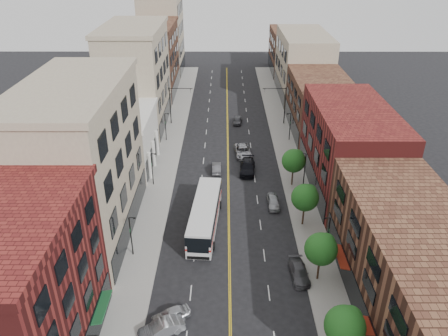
{
  "coord_description": "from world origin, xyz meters",
  "views": [
    {
      "loc": [
        -0.53,
        -31.52,
        32.07
      ],
      "look_at": [
        -0.63,
        19.94,
        5.0
      ],
      "focal_mm": 35.0,
      "sensor_mm": 36.0,
      "label": 1
    }
  ],
  "objects_px": {
    "city_bus": "(205,214)",
    "car_lane_c": "(238,120)",
    "car_angle_a": "(171,315)",
    "car_lane_a": "(247,167)",
    "car_lane_behind": "(217,168)",
    "car_angle_b": "(161,328)",
    "car_parked_far": "(273,202)",
    "car_lane_b": "(243,151)",
    "car_parked_mid": "(299,272)"
  },
  "relations": [
    {
      "from": "city_bus",
      "to": "car_lane_c",
      "type": "xyz_separation_m",
      "value": [
        4.94,
        34.74,
        -1.34
      ]
    },
    {
      "from": "city_bus",
      "to": "car_parked_far",
      "type": "height_order",
      "value": "city_bus"
    },
    {
      "from": "car_lane_a",
      "to": "car_angle_b",
      "type": "bearing_deg",
      "value": -102.04
    },
    {
      "from": "car_angle_a",
      "to": "car_lane_a",
      "type": "distance_m",
      "value": 31.01
    },
    {
      "from": "car_lane_b",
      "to": "car_angle_b",
      "type": "bearing_deg",
      "value": -108.57
    },
    {
      "from": "car_parked_mid",
      "to": "car_parked_far",
      "type": "xyz_separation_m",
      "value": [
        -1.37,
        14.01,
        0.04
      ]
    },
    {
      "from": "car_lane_a",
      "to": "car_lane_b",
      "type": "relative_size",
      "value": 1.01
    },
    {
      "from": "car_angle_a",
      "to": "car_angle_b",
      "type": "distance_m",
      "value": 1.8
    },
    {
      "from": "car_angle_a",
      "to": "car_lane_b",
      "type": "relative_size",
      "value": 0.67
    },
    {
      "from": "car_angle_a",
      "to": "car_lane_c",
      "type": "bearing_deg",
      "value": 145.38
    },
    {
      "from": "car_lane_behind",
      "to": "car_angle_a",
      "type": "bearing_deg",
      "value": 81.61
    },
    {
      "from": "car_angle_b",
      "to": "car_lane_b",
      "type": "bearing_deg",
      "value": 141.64
    },
    {
      "from": "car_parked_mid",
      "to": "car_lane_a",
      "type": "distance_m",
      "value": 24.25
    },
    {
      "from": "car_lane_b",
      "to": "car_parked_mid",
      "type": "bearing_deg",
      "value": -85.93
    },
    {
      "from": "car_angle_b",
      "to": "car_lane_c",
      "type": "height_order",
      "value": "car_angle_b"
    },
    {
      "from": "car_lane_b",
      "to": "car_lane_c",
      "type": "bearing_deg",
      "value": 86.9
    },
    {
      "from": "car_parked_far",
      "to": "car_lane_b",
      "type": "bearing_deg",
      "value": 101.9
    },
    {
      "from": "city_bus",
      "to": "car_lane_c",
      "type": "height_order",
      "value": "city_bus"
    },
    {
      "from": "city_bus",
      "to": "car_lane_a",
      "type": "xyz_separation_m",
      "value": [
        5.95,
        14.71,
        -1.17
      ]
    },
    {
      "from": "car_parked_far",
      "to": "car_lane_a",
      "type": "xyz_separation_m",
      "value": [
        -3.04,
        9.83,
        0.13
      ]
    },
    {
      "from": "car_angle_b",
      "to": "car_lane_c",
      "type": "xyz_separation_m",
      "value": [
        8.25,
        51.49,
        -0.05
      ]
    },
    {
      "from": "car_parked_far",
      "to": "car_lane_behind",
      "type": "relative_size",
      "value": 1.03
    },
    {
      "from": "city_bus",
      "to": "car_lane_b",
      "type": "xyz_separation_m",
      "value": [
        5.48,
        20.49,
        -1.22
      ]
    },
    {
      "from": "car_parked_far",
      "to": "car_lane_b",
      "type": "distance_m",
      "value": 16.01
    },
    {
      "from": "city_bus",
      "to": "car_lane_c",
      "type": "distance_m",
      "value": 35.12
    },
    {
      "from": "car_angle_b",
      "to": "car_lane_behind",
      "type": "bearing_deg",
      "value": 146.84
    },
    {
      "from": "car_angle_b",
      "to": "car_lane_behind",
      "type": "xyz_separation_m",
      "value": [
        4.48,
        31.51,
        -0.06
      ]
    },
    {
      "from": "city_bus",
      "to": "car_angle_a",
      "type": "height_order",
      "value": "city_bus"
    },
    {
      "from": "car_lane_c",
      "to": "car_angle_a",
      "type": "bearing_deg",
      "value": -90.76
    },
    {
      "from": "car_lane_behind",
      "to": "car_angle_b",
      "type": "bearing_deg",
      "value": 80.78
    },
    {
      "from": "city_bus",
      "to": "car_angle_a",
      "type": "bearing_deg",
      "value": -95.42
    },
    {
      "from": "city_bus",
      "to": "car_parked_mid",
      "type": "height_order",
      "value": "city_bus"
    },
    {
      "from": "car_angle_a",
      "to": "car_parked_far",
      "type": "bearing_deg",
      "value": 123.79
    },
    {
      "from": "city_bus",
      "to": "car_lane_behind",
      "type": "height_order",
      "value": "city_bus"
    },
    {
      "from": "car_parked_mid",
      "to": "car_lane_a",
      "type": "bearing_deg",
      "value": 97.12
    },
    {
      "from": "car_lane_a",
      "to": "city_bus",
      "type": "bearing_deg",
      "value": -107.66
    },
    {
      "from": "city_bus",
      "to": "car_angle_a",
      "type": "xyz_separation_m",
      "value": [
        -2.64,
        -15.08,
        -1.36
      ]
    },
    {
      "from": "car_angle_a",
      "to": "car_lane_b",
      "type": "distance_m",
      "value": 36.49
    },
    {
      "from": "car_lane_behind",
      "to": "car_lane_a",
      "type": "xyz_separation_m",
      "value": [
        4.79,
        -0.06,
        0.18
      ]
    },
    {
      "from": "car_parked_far",
      "to": "car_lane_b",
      "type": "relative_size",
      "value": 0.72
    },
    {
      "from": "car_angle_b",
      "to": "car_lane_c",
      "type": "distance_m",
      "value": 52.15
    },
    {
      "from": "car_angle_a",
      "to": "car_lane_behind",
      "type": "relative_size",
      "value": 0.96
    },
    {
      "from": "city_bus",
      "to": "car_lane_a",
      "type": "distance_m",
      "value": 15.91
    },
    {
      "from": "car_angle_a",
      "to": "car_parked_mid",
      "type": "bearing_deg",
      "value": 88.6
    },
    {
      "from": "city_bus",
      "to": "car_angle_b",
      "type": "bearing_deg",
      "value": -96.7
    },
    {
      "from": "city_bus",
      "to": "car_lane_behind",
      "type": "distance_m",
      "value": 14.87
    },
    {
      "from": "car_lane_a",
      "to": "car_lane_b",
      "type": "bearing_deg",
      "value": 99.03
    },
    {
      "from": "car_parked_mid",
      "to": "car_lane_behind",
      "type": "xyz_separation_m",
      "value": [
        -9.2,
        23.9,
        -0.0
      ]
    },
    {
      "from": "car_lane_a",
      "to": "car_lane_c",
      "type": "bearing_deg",
      "value": 97.27
    },
    {
      "from": "car_angle_b",
      "to": "car_parked_far",
      "type": "height_order",
      "value": "car_angle_b"
    }
  ]
}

